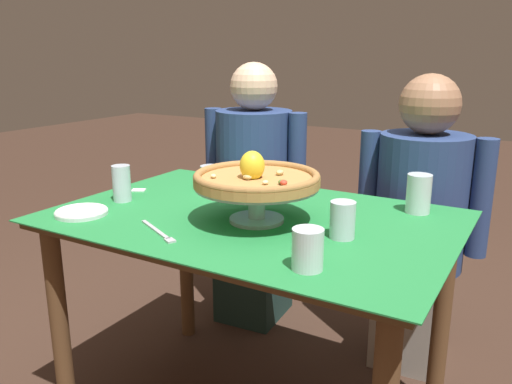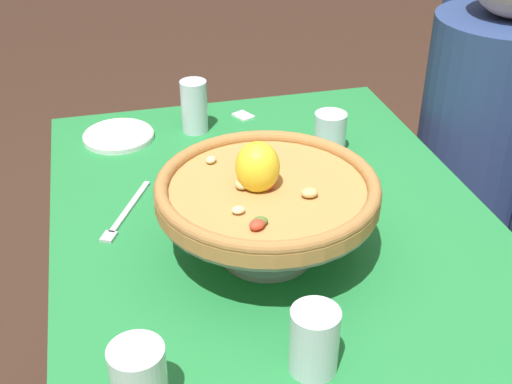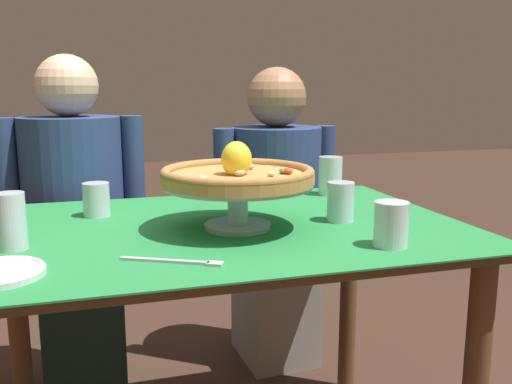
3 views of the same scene
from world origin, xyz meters
TOP-DOWN VIEW (x-y plane):
  - dining_table at (0.00, 0.00)m, footprint 1.26×0.85m
  - pizza_stand at (0.04, -0.04)m, footprint 0.38×0.38m
  - pizza at (0.04, -0.04)m, footprint 0.38×0.38m
  - water_glass_side_left at (-0.48, -0.08)m, footprint 0.06×0.06m
  - water_glass_front_right at (0.33, -0.30)m, footprint 0.08×0.08m
  - water_glass_side_right at (0.32, -0.05)m, footprint 0.07×0.07m
  - water_glass_back_left at (-0.30, 0.20)m, footprint 0.07×0.07m
  - side_plate at (-0.48, -0.27)m, footprint 0.17×0.17m
  - dinner_fork at (-0.15, -0.28)m, footprint 0.20×0.12m
  - sugar_packet at (-0.53, 0.05)m, footprint 0.06×0.05m
  - diner_left at (-0.38, 0.66)m, footprint 0.50×0.37m

SIDE VIEW (x-z plane):
  - diner_left at x=-0.38m, z-range -0.01..1.20m
  - dining_table at x=0.00m, z-range 0.26..1.02m
  - sugar_packet at x=-0.53m, z-range 0.75..0.76m
  - dinner_fork at x=-0.15m, z-range 0.75..0.76m
  - side_plate at x=-0.48m, z-range 0.75..0.77m
  - water_glass_back_left at x=-0.30m, z-range 0.75..0.84m
  - water_glass_front_right at x=0.33m, z-range 0.75..0.85m
  - water_glass_side_right at x=0.32m, z-range 0.75..0.85m
  - water_glass_side_left at x=-0.48m, z-range 0.75..0.87m
  - pizza_stand at x=0.04m, z-range 0.78..0.90m
  - pizza at x=0.04m, z-range 0.84..0.95m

